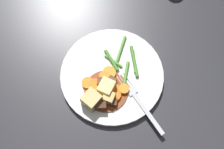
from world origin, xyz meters
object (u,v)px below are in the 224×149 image
carrot_slice_4 (96,86)px  meat_chunk_0 (100,104)px  carrot_slice_7 (98,93)px  carrot_slice_2 (88,83)px  carrot_slice_1 (109,73)px  potato_chunk_1 (109,98)px  fork (139,101)px  meat_chunk_1 (111,81)px  dinner_plate (112,76)px  meat_chunk_3 (114,102)px  carrot_slice_5 (114,95)px  carrot_slice_6 (124,89)px  potato_chunk_2 (92,100)px  potato_chunk_0 (107,88)px  meat_chunk_2 (102,82)px  carrot_slice_3 (114,89)px  carrot_slice_0 (104,77)px

carrot_slice_4 → meat_chunk_0: bearing=31.5°
carrot_slice_7 → carrot_slice_2: bearing=-116.4°
carrot_slice_1 → carrot_slice_2: (0.04, -0.04, -0.00)m
potato_chunk_1 → fork: potato_chunk_1 is taller
meat_chunk_0 → meat_chunk_1: 0.06m
carrot_slice_4 → dinner_plate: bearing=146.8°
carrot_slice_1 → dinner_plate: bearing=94.8°
carrot_slice_1 → meat_chunk_3: meat_chunk_3 is taller
carrot_slice_5 → carrot_slice_6: bearing=137.9°
carrot_slice_1 → potato_chunk_2: (0.08, -0.02, 0.01)m
carrot_slice_5 → potato_chunk_0: (-0.01, -0.02, 0.01)m
meat_chunk_1 → meat_chunk_2: size_ratio=0.87×
carrot_slice_7 → potato_chunk_1: bearing=80.6°
potato_chunk_1 → meat_chunk_0: bearing=-36.2°
carrot_slice_6 → meat_chunk_0: bearing=-37.6°
carrot_slice_1 → carrot_slice_6: carrot_slice_6 is taller
meat_chunk_1 → fork: (0.02, 0.08, -0.01)m
carrot_slice_1 → carrot_slice_2: size_ratio=1.14×
carrot_slice_3 → carrot_slice_4: (0.01, -0.04, -0.00)m
carrot_slice_5 → meat_chunk_3: 0.02m
carrot_slice_0 → potato_chunk_0: 0.03m
carrot_slice_0 → fork: carrot_slice_0 is taller
carrot_slice_1 → potato_chunk_0: size_ratio=0.90×
carrot_slice_7 → carrot_slice_4: bearing=-141.5°
potato_chunk_1 → meat_chunk_1: (-0.04, -0.01, -0.00)m
meat_chunk_0 → meat_chunk_3: (-0.01, 0.03, -0.00)m
carrot_slice_5 → fork: carrot_slice_5 is taller
carrot_slice_5 → meat_chunk_3: meat_chunk_3 is taller
potato_chunk_1 → meat_chunk_3: bearing=68.1°
carrot_slice_3 → meat_chunk_2: 0.03m
carrot_slice_4 → potato_chunk_1: size_ratio=1.36×
dinner_plate → potato_chunk_2: (0.08, -0.02, 0.03)m
carrot_slice_6 → carrot_slice_4: bearing=-78.8°
carrot_slice_3 → meat_chunk_3: 0.03m
carrot_slice_3 → carrot_slice_4: 0.04m
potato_chunk_1 → fork: 0.07m
carrot_slice_7 → potato_chunk_0: potato_chunk_0 is taller
carrot_slice_4 → potato_chunk_0: size_ratio=0.94×
potato_chunk_2 → meat_chunk_2: (-0.05, 0.01, -0.01)m
dinner_plate → potato_chunk_1: bearing=11.7°
potato_chunk_1 → potato_chunk_2: (0.02, -0.04, 0.00)m
carrot_slice_4 → potato_chunk_1: 0.05m
carrot_slice_5 → carrot_slice_1: bearing=-149.8°
potato_chunk_0 → fork: bearing=87.4°
carrot_slice_5 → meat_chunk_0: bearing=-34.5°
potato_chunk_1 → meat_chunk_3: (0.01, 0.01, -0.01)m
carrot_slice_1 → carrot_slice_4: 0.05m
carrot_slice_1 → carrot_slice_0: bearing=-29.7°
carrot_slice_6 → fork: carrot_slice_6 is taller
potato_chunk_1 → meat_chunk_1: potato_chunk_1 is taller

